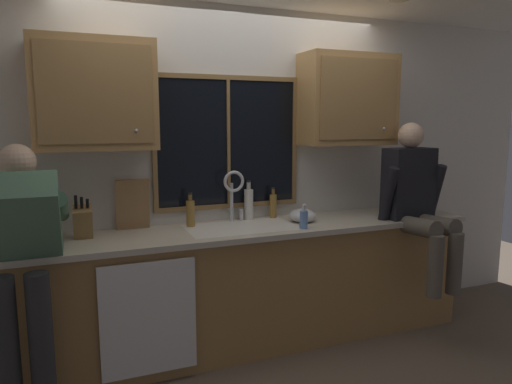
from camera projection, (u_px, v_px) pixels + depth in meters
back_wall at (229, 174)px, 3.70m from camera, size 5.95×0.12×2.55m
ceiling_downlight_right at (399, 0)px, 3.30m from camera, size 0.14×0.14×0.01m
window_glass at (228, 143)px, 3.59m from camera, size 1.10×0.02×0.95m
window_frame_top at (228, 77)px, 3.51m from camera, size 1.17×0.02×0.04m
window_frame_bottom at (229, 206)px, 3.66m from camera, size 1.17×0.02×0.04m
window_frame_left at (154, 144)px, 3.37m from camera, size 0.03×0.02×0.95m
window_frame_right at (294, 142)px, 3.79m from camera, size 0.03×0.02×0.95m
window_mullion_center at (229, 143)px, 3.58m from camera, size 0.02×0.02×0.95m
lower_cabinet_run at (245, 289)px, 3.51m from camera, size 3.55×0.58×0.88m
countertop at (245, 230)px, 3.42m from camera, size 3.61×0.62×0.04m
dishwasher_front at (149, 319)px, 2.93m from camera, size 0.60×0.02×0.74m
upper_cabinet_left at (95, 95)px, 3.04m from camera, size 0.77×0.36×0.72m
upper_cabinet_right at (348, 100)px, 3.75m from camera, size 0.77×0.36×0.72m
sink at (241, 240)px, 3.43m from camera, size 0.80×0.46×0.21m
faucet at (234, 190)px, 3.54m from camera, size 0.18×0.09×0.40m
person_standing at (20, 253)px, 2.59m from camera, size 0.53×0.69×1.56m
person_sitting_on_counter at (416, 197)px, 3.64m from camera, size 0.54×0.60×1.26m
knife_block at (83, 222)px, 3.07m from camera, size 0.12×0.18×0.32m
cutting_board at (133, 205)px, 3.31m from camera, size 0.24×0.10×0.37m
mixing_bowl at (303, 216)px, 3.60m from camera, size 0.21×0.21×0.10m
soap_dispenser at (304, 219)px, 3.36m from camera, size 0.06×0.07×0.18m
bottle_green_glass at (190, 213)px, 3.42m from camera, size 0.06×0.06×0.25m
bottle_tall_clear at (273, 205)px, 3.74m from camera, size 0.06×0.06×0.25m
bottle_amber_small at (249, 203)px, 3.67m from camera, size 0.07×0.07×0.31m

